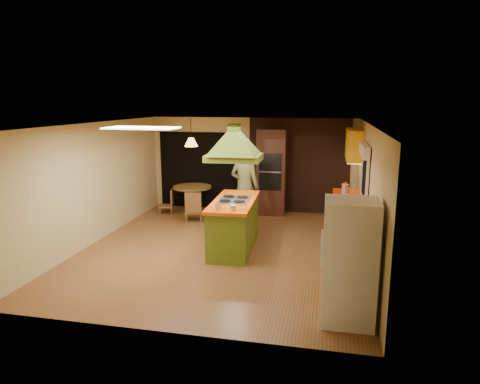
% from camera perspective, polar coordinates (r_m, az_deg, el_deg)
% --- Properties ---
extents(ground, '(6.50, 6.50, 0.00)m').
position_cam_1_polar(ground, '(8.74, -2.24, -7.56)').
color(ground, brown).
rests_on(ground, ground).
extents(room_walls, '(5.50, 6.50, 6.50)m').
position_cam_1_polar(room_walls, '(8.40, -2.31, 0.50)').
color(room_walls, beige).
rests_on(room_walls, ground).
extents(ceiling_plane, '(6.50, 6.50, 0.00)m').
position_cam_1_polar(ceiling_plane, '(8.24, -2.39, 9.04)').
color(ceiling_plane, silver).
rests_on(ceiling_plane, room_walls).
extents(brick_panel, '(2.64, 0.03, 2.50)m').
position_cam_1_polar(brick_panel, '(11.36, 7.84, 3.44)').
color(brick_panel, '#381E14').
rests_on(brick_panel, ground).
extents(nook_opening, '(2.20, 0.03, 2.10)m').
position_cam_1_polar(nook_opening, '(11.90, -5.53, 2.91)').
color(nook_opening, black).
rests_on(nook_opening, ground).
extents(right_counter, '(0.62, 3.05, 0.92)m').
position_cam_1_polar(right_counter, '(8.94, 14.17, -4.36)').
color(right_counter, olive).
rests_on(right_counter, ground).
extents(upper_cabinets, '(0.34, 1.40, 0.70)m').
position_cam_1_polar(upper_cabinets, '(10.24, 14.95, 6.15)').
color(upper_cabinets, yellow).
rests_on(upper_cabinets, room_walls).
extents(window_right, '(0.12, 1.35, 1.06)m').
position_cam_1_polar(window_right, '(8.49, 16.34, 3.71)').
color(window_right, black).
rests_on(window_right, room_walls).
extents(fluor_panel, '(1.20, 0.60, 0.03)m').
position_cam_1_polar(fluor_panel, '(7.48, -12.98, 8.32)').
color(fluor_panel, white).
rests_on(fluor_panel, ceiling_plane).
extents(kitchen_island, '(0.90, 2.04, 1.02)m').
position_cam_1_polar(kitchen_island, '(8.62, -0.79, -4.30)').
color(kitchen_island, olive).
rests_on(kitchen_island, ground).
extents(range_hood, '(1.08, 0.80, 0.80)m').
position_cam_1_polar(range_hood, '(8.29, -0.82, 7.33)').
color(range_hood, '#5D741D').
rests_on(range_hood, ceiling_plane).
extents(man, '(0.83, 0.66, 1.97)m').
position_cam_1_polar(man, '(9.80, 0.65, 0.59)').
color(man, brown).
rests_on(man, ground).
extents(refrigerator, '(0.70, 0.66, 1.69)m').
position_cam_1_polar(refrigerator, '(5.92, 14.35, -9.02)').
color(refrigerator, white).
rests_on(refrigerator, ground).
extents(wall_oven, '(0.75, 0.62, 2.23)m').
position_cam_1_polar(wall_oven, '(11.17, 4.23, 2.67)').
color(wall_oven, '#472317').
rests_on(wall_oven, ground).
extents(dining_table, '(1.00, 1.00, 0.75)m').
position_cam_1_polar(dining_table, '(11.27, -6.36, -0.33)').
color(dining_table, brown).
rests_on(dining_table, ground).
extents(chair_left, '(0.43, 0.43, 0.65)m').
position_cam_1_polar(chair_left, '(11.46, -9.82, -1.26)').
color(chair_left, brown).
rests_on(chair_left, ground).
extents(chair_near, '(0.50, 0.50, 0.77)m').
position_cam_1_polar(chair_near, '(10.63, -6.15, -1.89)').
color(chair_near, brown).
rests_on(chair_near, ground).
extents(pendant_lamp, '(0.44, 0.44, 0.22)m').
position_cam_1_polar(pendant_lamp, '(11.06, -6.53, 6.63)').
color(pendant_lamp, '#FF9E3F').
rests_on(pendant_lamp, ceiling_plane).
extents(canister_large, '(0.19, 0.19, 0.21)m').
position_cam_1_polar(canister_large, '(9.79, 13.84, 0.46)').
color(canister_large, beige).
rests_on(canister_large, right_counter).
extents(canister_medium, '(0.17, 0.17, 0.20)m').
position_cam_1_polar(canister_medium, '(9.33, 13.92, -0.12)').
color(canister_medium, beige).
rests_on(canister_medium, right_counter).
extents(canister_small, '(0.13, 0.13, 0.16)m').
position_cam_1_polar(canister_small, '(9.02, 13.98, -0.68)').
color(canister_small, '#F2E3C2').
rests_on(canister_small, right_counter).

